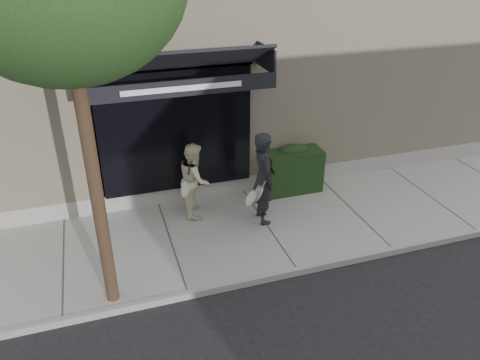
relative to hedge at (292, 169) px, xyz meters
name	(u,v)px	position (x,y,z in m)	size (l,w,h in m)	color
ground	(266,229)	(-1.10, -1.25, -0.66)	(80.00, 80.00, 0.00)	black
sidewalk	(266,227)	(-1.10, -1.25, -0.60)	(20.00, 3.00, 0.12)	gray
curb	(297,271)	(-1.10, -2.80, -0.59)	(20.00, 0.10, 0.14)	gray
building_facade	(204,48)	(-1.11, 3.71, 2.08)	(14.30, 8.04, 5.64)	beige
hedge	(292,169)	(0.00, 0.00, 0.00)	(1.30, 0.70, 1.14)	black
pedestrian_front	(264,178)	(-1.11, -1.05, 0.44)	(0.74, 0.89, 1.96)	black
pedestrian_back	(195,179)	(-2.37, -0.34, 0.26)	(0.73, 0.89, 1.61)	beige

